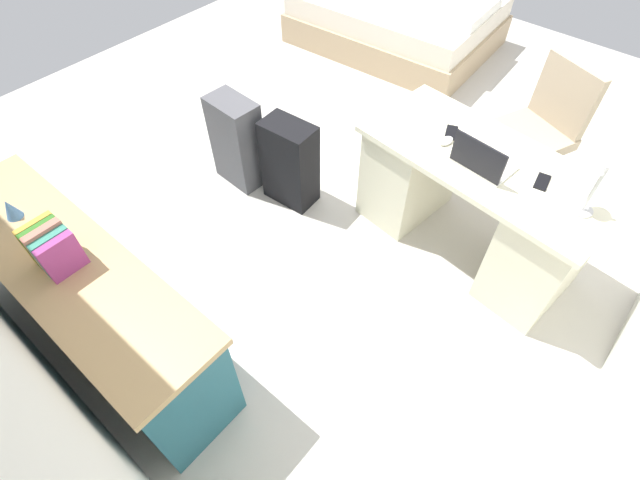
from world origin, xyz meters
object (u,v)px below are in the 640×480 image
object	(u,v)px
suitcase_spare_grey	(237,142)
cell_phone_by_mouse	(451,132)
office_chair	(534,138)
bed	(398,19)
credenza	(91,303)
figurine_small	(10,209)
computer_mouse	(446,141)
desk_lamp	(596,169)
suitcase_black	(290,163)
cell_phone_near_laptop	(542,182)
desk	(473,203)
laptop	(482,161)

from	to	relation	value
suitcase_spare_grey	cell_phone_by_mouse	distance (m)	1.50
office_chair	bed	xyz separation A→B (m)	(1.93, -1.20, -0.18)
credenza	figurine_small	size ratio (longest dim) A/B	16.36
office_chair	bed	bearing A→B (deg)	-31.83
cell_phone_by_mouse	computer_mouse	bearing A→B (deg)	80.17
computer_mouse	figurine_small	bearing A→B (deg)	61.16
cell_phone_by_mouse	desk_lamp	bearing A→B (deg)	148.12
suitcase_black	figurine_small	world-z (taller)	figurine_small
credenza	bed	world-z (taller)	credenza
cell_phone_near_laptop	office_chair	bearing A→B (deg)	-80.02
desk	office_chair	bearing A→B (deg)	-91.81
credenza	suitcase_spare_grey	size ratio (longest dim) A/B	2.67
suitcase_black	computer_mouse	world-z (taller)	computer_mouse
suitcase_spare_grey	computer_mouse	xyz separation A→B (m)	(-1.35, -0.46, 0.42)
bed	suitcase_black	size ratio (longest dim) A/B	3.12
computer_mouse	figurine_small	world-z (taller)	figurine_small
desk	credenza	world-z (taller)	desk
credenza	computer_mouse	bearing A→B (deg)	-115.78
desk_lamp	figurine_small	size ratio (longest dim) A/B	3.14
suitcase_spare_grey	computer_mouse	distance (m)	1.48
laptop	cell_phone_by_mouse	bearing A→B (deg)	-31.72
suitcase_black	cell_phone_near_laptop	distance (m)	1.60
cell_phone_near_laptop	desk	bearing A→B (deg)	-7.93
suitcase_spare_grey	desk_lamp	xyz separation A→B (m)	(-2.11, -0.43, 0.66)
suitcase_spare_grey	cell_phone_near_laptop	distance (m)	2.02
computer_mouse	cell_phone_near_laptop	xyz separation A→B (m)	(-0.56, -0.04, -0.01)
bed	cell_phone_by_mouse	xyz separation A→B (m)	(-1.62, 1.93, 0.50)
bed	suitcase_spare_grey	distance (m)	2.52
desk	desk_lamp	distance (m)	0.80
suitcase_black	cell_phone_near_laptop	size ratio (longest dim) A/B	4.67
bed	desk_lamp	distance (m)	3.26
bed	desk_lamp	xyz separation A→B (m)	(-2.41, 2.06, 0.76)
credenza	desk_lamp	size ratio (longest dim) A/B	5.22
desk	suitcase_spare_grey	size ratio (longest dim) A/B	2.23
desk	credenza	bearing A→B (deg)	58.75
credenza	bed	size ratio (longest dim) A/B	0.91
suitcase_spare_grey	suitcase_black	bearing A→B (deg)	-164.76
laptop	desk_lamp	xyz separation A→B (m)	(-0.51, -0.04, 0.21)
bed	figurine_small	xyz separation A→B (m)	(-0.30, 3.94, 0.55)
suitcase_black	cell_phone_near_laptop	world-z (taller)	cell_phone_near_laptop
computer_mouse	desk_lamp	size ratio (longest dim) A/B	0.29
cell_phone_by_mouse	cell_phone_near_laptop	bearing A→B (deg)	151.88
desk	laptop	size ratio (longest dim) A/B	4.52
credenza	cell_phone_near_laptop	xyz separation A→B (m)	(-1.48, -1.94, 0.38)
suitcase_black	desk_lamp	size ratio (longest dim) A/B	1.84
credenza	computer_mouse	distance (m)	2.15
bed	computer_mouse	distance (m)	2.67
suitcase_spare_grey	cell_phone_by_mouse	world-z (taller)	cell_phone_by_mouse
credenza	laptop	world-z (taller)	laptop
laptop	cell_phone_by_mouse	distance (m)	0.33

